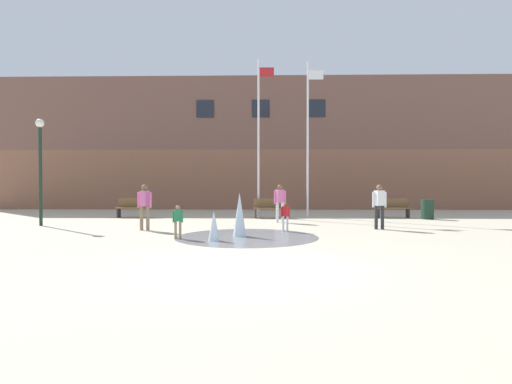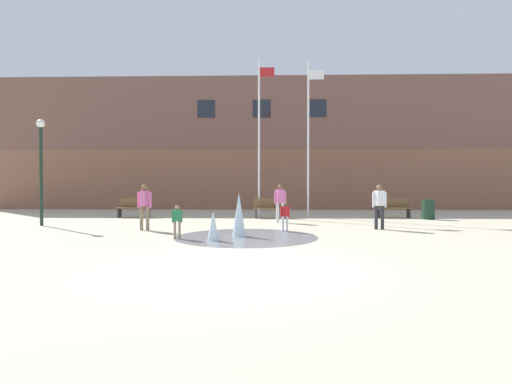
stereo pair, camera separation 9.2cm
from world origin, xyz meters
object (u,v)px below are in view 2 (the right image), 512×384
(adult_in_red, at_px, (280,200))
(trash_can, at_px, (428,209))
(adult_near_bench, at_px, (379,203))
(child_in_fountain, at_px, (177,219))
(flagpole_left, at_px, (260,133))
(lamp_post_left_lane, at_px, (41,157))
(teen_by_trashcan, at_px, (144,203))
(child_running, at_px, (285,215))
(park_bench_left_of_flagpoles, at_px, (271,208))
(park_bench_near_trashcan, at_px, (393,208))
(park_bench_far_left, at_px, (134,207))
(flagpole_right, at_px, (309,135))

(adult_in_red, relative_size, trash_can, 1.77)
(adult_near_bench, bearing_deg, child_in_fountain, -5.70)
(flagpole_left, relative_size, lamp_post_left_lane, 1.87)
(teen_by_trashcan, xyz_separation_m, child_running, (4.87, -0.28, -0.35))
(child_in_fountain, distance_m, flagpole_left, 8.91)
(child_running, bearing_deg, adult_near_bench, 50.12)
(adult_in_red, bearing_deg, park_bench_left_of_flagpoles, 71.17)
(trash_can, bearing_deg, park_bench_near_trashcan, 153.12)
(park_bench_left_of_flagpoles, distance_m, adult_in_red, 2.23)
(teen_by_trashcan, relative_size, flagpole_left, 0.21)
(adult_near_bench, bearing_deg, adult_in_red, -62.54)
(park_bench_far_left, bearing_deg, adult_in_red, -18.73)
(adult_near_bench, distance_m, flagpole_right, 6.38)
(flagpole_left, height_order, lamp_post_left_lane, flagpole_left)
(teen_by_trashcan, distance_m, trash_can, 12.55)
(adult_near_bench, bearing_deg, lamp_post_left_lane, -31.56)
(child_running, distance_m, flagpole_left, 7.03)
(lamp_post_left_lane, bearing_deg, park_bench_near_trashcan, 14.88)
(flagpole_right, bearing_deg, lamp_post_left_lane, -158.22)
(adult_near_bench, height_order, trash_can, adult_near_bench)
(park_bench_left_of_flagpoles, distance_m, flagpole_left, 3.71)
(flagpole_left, bearing_deg, adult_near_bench, -50.31)
(park_bench_left_of_flagpoles, xyz_separation_m, flagpole_right, (1.85, 0.66, 3.53))
(flagpole_left, bearing_deg, teen_by_trashcan, -124.21)
(child_in_fountain, xyz_separation_m, teen_by_trashcan, (-1.63, 2.13, 0.35))
(child_running, xyz_separation_m, trash_can, (6.77, 4.94, -0.13))
(child_in_fountain, xyz_separation_m, lamp_post_left_lane, (-6.10, 3.57, 2.09))
(park_bench_far_left, relative_size, park_bench_near_trashcan, 1.00)
(adult_near_bench, bearing_deg, park_bench_near_trashcan, -139.87)
(teen_by_trashcan, bearing_deg, adult_near_bench, -77.48)
(trash_can, bearing_deg, flagpole_right, 168.55)
(adult_in_red, relative_size, child_running, 1.61)
(park_bench_left_of_flagpoles, xyz_separation_m, flagpole_left, (-0.55, 0.66, 3.60))
(park_bench_left_of_flagpoles, bearing_deg, teen_by_trashcan, -131.23)
(child_in_fountain, bearing_deg, child_running, -173.73)
(park_bench_left_of_flagpoles, bearing_deg, flagpole_right, 19.69)
(park_bench_near_trashcan, relative_size, lamp_post_left_lane, 0.39)
(child_running, height_order, adult_near_bench, adult_near_bench)
(child_in_fountain, xyz_separation_m, adult_in_red, (3.19, 5.06, 0.35))
(child_in_fountain, distance_m, flagpole_right, 9.78)
(adult_in_red, height_order, lamp_post_left_lane, lamp_post_left_lane)
(child_in_fountain, relative_size, trash_can, 1.10)
(flagpole_right, bearing_deg, flagpole_left, 180.00)
(park_bench_far_left, bearing_deg, child_running, -38.43)
(teen_by_trashcan, bearing_deg, flagpole_right, -38.60)
(park_bench_near_trashcan, distance_m, flagpole_right, 5.33)
(park_bench_near_trashcan, bearing_deg, child_in_fountain, -139.11)
(park_bench_far_left, distance_m, teen_by_trashcan, 5.72)
(adult_in_red, height_order, flagpole_left, flagpole_left)
(park_bench_near_trashcan, bearing_deg, flagpole_right, 174.43)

